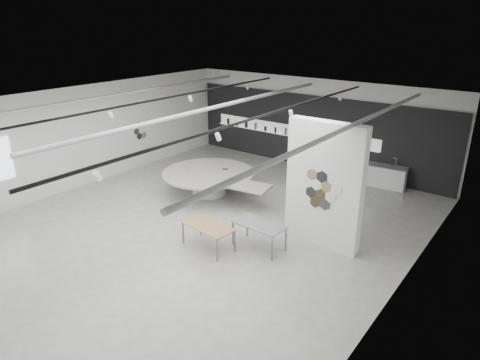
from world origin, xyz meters
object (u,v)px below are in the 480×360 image
Objects in this scene: partition_column at (324,186)px; sample_table_wood at (208,227)px; sample_table_stone at (259,226)px; kitchen_counter at (386,176)px; display_island at (210,180)px.

partition_column reaches higher than sample_table_wood.
sample_table_stone is 6.90m from kitchen_counter.
display_island is 6.74m from kitchen_counter.
display_island is at bearing 130.19° from sample_table_wood.
sample_table_wood is (2.55, -3.02, 0.09)m from display_island.
kitchen_counter is (4.89, 4.64, -0.13)m from display_island.
partition_column reaches higher than display_island.
partition_column is at bearing 44.75° from sample_table_stone.
kitchen_counter is (1.21, 6.79, -0.26)m from sample_table_stone.
partition_column is 5.70m from kitchen_counter.
display_island reaches higher than sample_table_wood.
sample_table_wood is 1.43m from sample_table_stone.
display_island is 3.95m from sample_table_wood.
kitchen_counter is at bearing 35.62° from display_island.
sample_table_stone is at bearing -135.25° from partition_column.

